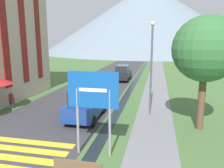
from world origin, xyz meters
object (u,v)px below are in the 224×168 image
parked_car_far (123,73)px  person_seated_near (11,99)px  parked_car_near (86,104)px  cafe_chair_far_right (10,98)px  streetlamp (151,61)px  cafe_chair_far_left (7,98)px  tree_by_path (206,49)px  road_sign (93,99)px

parked_car_far → person_seated_near: parked_car_far is taller
parked_car_near → cafe_chair_far_right: size_ratio=4.47×
cafe_chair_far_right → streetlamp: streetlamp is taller
parked_car_far → cafe_chair_far_left: 13.55m
cafe_chair_far_left → person_seated_near: 0.99m
cafe_chair_far_left → tree_by_path: size_ratio=0.15×
cafe_chair_far_left → cafe_chair_far_right: size_ratio=1.00×
parked_car_near → person_seated_near: parked_car_near is taller
parked_car_far → cafe_chair_far_right: parked_car_far is taller
parked_car_far → cafe_chair_far_left: (-6.58, -11.84, -0.39)m
parked_car_near → person_seated_near: 5.77m
road_sign → cafe_chair_far_left: size_ratio=4.05×
parked_car_far → person_seated_near: (-5.78, -12.41, -0.25)m
parked_car_near → cafe_chair_far_left: size_ratio=4.47×
cafe_chair_far_left → tree_by_path: bearing=-14.4°
parked_car_near → parked_car_far: 13.26m
road_sign → parked_car_near: road_sign is taller
parked_car_near → person_seated_near: bearing=171.4°
parked_car_far → person_seated_near: bearing=-115.0°
cafe_chair_far_left → road_sign: bearing=-40.5°
tree_by_path → parked_car_near: bearing=177.5°
road_sign → parked_car_far: size_ratio=0.87×
cafe_chair_far_left → cafe_chair_far_right: (0.18, 0.07, 0.00)m
cafe_chair_far_left → tree_by_path: (12.89, -1.70, 3.66)m
parked_car_near → cafe_chair_far_right: 6.50m
road_sign → streetlamp: (2.04, 5.58, 1.00)m
parked_car_near → road_sign: bearing=-67.4°
road_sign → tree_by_path: bearing=38.2°
parked_car_far → streetlamp: (3.63, -11.68, 2.45)m
road_sign → person_seated_near: bearing=146.6°
tree_by_path → cafe_chair_far_right: bearing=172.1°
streetlamp → road_sign: bearing=-110.1°
streetlamp → parked_car_far: bearing=107.3°
parked_car_near → tree_by_path: (6.39, -0.28, 3.27)m
parked_car_near → cafe_chair_far_left: 6.66m
cafe_chair_far_right → cafe_chair_far_left: bearing=-139.2°
road_sign → streetlamp: size_ratio=0.60×
parked_car_near → streetlamp: (3.71, 1.59, 2.46)m
parked_car_far → tree_by_path: (6.31, -13.54, 3.27)m
person_seated_near → tree_by_path: (12.09, -1.14, 3.51)m
cafe_chair_far_left → cafe_chair_far_right: 0.20m
cafe_chair_far_right → streetlamp: bearing=20.1°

